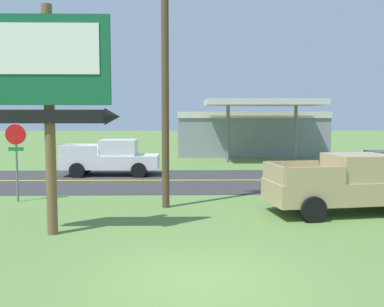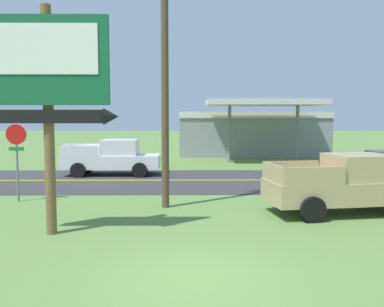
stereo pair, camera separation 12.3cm
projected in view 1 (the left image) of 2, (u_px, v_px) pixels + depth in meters
name	position (u px, v px, depth m)	size (l,w,h in m)	color
ground_plane	(199.00, 279.00, 8.43)	(180.00, 180.00, 0.00)	#5B7F3D
road_asphalt	(190.00, 180.00, 21.38)	(140.00, 8.00, 0.02)	#333335
road_centre_line	(190.00, 180.00, 21.38)	(126.00, 0.20, 0.01)	gold
motel_sign	(49.00, 80.00, 11.13)	(3.59, 0.54, 6.14)	brown
stop_sign	(16.00, 148.00, 15.90)	(0.80, 0.08, 2.95)	slate
utility_pole	(165.00, 57.00, 14.62)	(1.80, 0.26, 9.94)	brown
gas_station	(250.00, 132.00, 35.69)	(12.00, 11.50, 4.40)	gray
pickup_tan_parked_on_lawn	(347.00, 184.00, 14.11)	(5.43, 2.81, 1.96)	tan
pickup_white_on_road	(112.00, 158.00, 23.21)	(5.20, 2.24, 1.96)	silver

